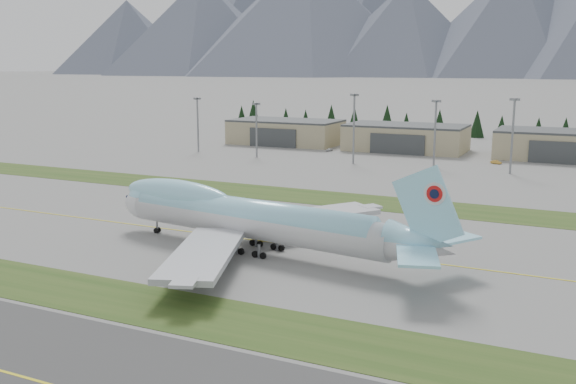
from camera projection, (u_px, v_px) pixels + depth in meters
The scene contains 14 objects.
ground at pixel (279, 243), 126.21m from camera, with size 7000.00×7000.00×0.00m, color slate.
grass_strip_near at pixel (164, 308), 92.50m from camera, with size 400.00×14.00×0.08m, color #2D4A1A.
grass_strip_far at pixel (355, 201), 166.13m from camera, with size 400.00×18.00×0.08m, color #2D4A1A.
asphalt_taxiway at pixel (34, 380), 71.20m from camera, with size 400.00×32.00×0.04m, color #393939.
taxiway_line_main at pixel (279, 243), 126.21m from camera, with size 400.00×0.40×0.02m, color yellow.
taxiway_line_near at pixel (34, 380), 71.20m from camera, with size 400.00×0.40×0.02m, color yellow.
boeing_747_freighter at pixel (250, 218), 120.04m from camera, with size 74.25×63.24×19.48m.
hangar_left at pixel (286, 132), 287.50m from camera, with size 48.00×26.60×10.80m.
hangar_center at pixel (406, 137), 264.45m from camera, with size 48.00×26.60×10.80m.
hangar_right at pixel (563, 145), 239.30m from camera, with size 48.00×26.60×10.80m.
floodlight_masts at pixel (401, 120), 222.49m from camera, with size 191.80×9.36×24.76m.
service_vehicle_a at pixel (329, 151), 263.37m from camera, with size 1.51×3.75×1.28m, color silver.
service_vehicle_b at pixel (496, 164), 229.00m from camera, with size 1.40×3.99×1.31m, color gold.
conifer_belt at pixel (486, 124), 310.29m from camera, with size 271.30×14.14×16.88m.
Camera 1 is at (53.62, -109.47, 34.30)m, focal length 40.00 mm.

